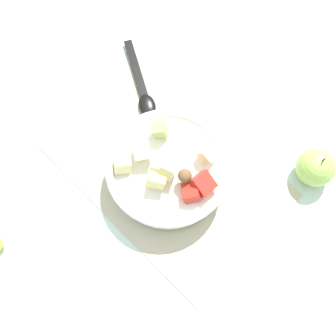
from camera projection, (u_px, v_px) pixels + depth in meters
name	position (u px, v px, depth m)	size (l,w,h in m)	color
ground_plane	(166.00, 169.00, 0.87)	(2.40, 2.40, 0.00)	silver
placemat	(166.00, 169.00, 0.87)	(0.48, 0.31, 0.01)	#BCB299
salad_bowl	(168.00, 170.00, 0.82)	(0.24, 0.24, 0.11)	white
serving_spoon	(143.00, 90.00, 0.92)	(0.19, 0.12, 0.01)	black
whole_apple	(316.00, 167.00, 0.83)	(0.08, 0.08, 0.09)	#9EC656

